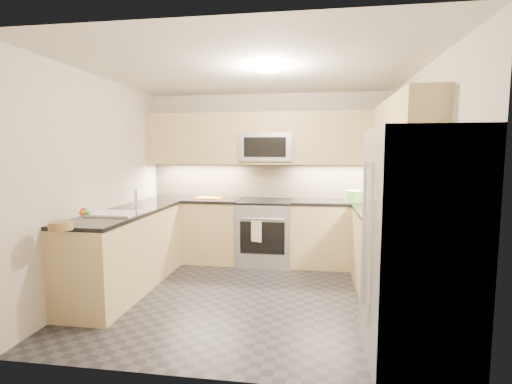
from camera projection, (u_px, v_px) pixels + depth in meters
name	position (u px, v px, depth m)	size (l,w,h in m)	color
floor	(252.00, 295.00, 4.22)	(3.60, 3.20, 0.00)	black
ceiling	(251.00, 70.00, 3.96)	(3.60, 3.20, 0.02)	beige
wall_back	(268.00, 177.00, 5.67)	(3.60, 0.02, 2.50)	#BBB2A3
wall_front	(214.00, 207.00, 2.52)	(3.60, 0.02, 2.50)	#BBB2A3
wall_left	(100.00, 184.00, 4.35)	(0.02, 3.20, 2.50)	#BBB2A3
wall_right	(423.00, 189.00, 3.83)	(0.02, 3.20, 2.50)	#BBB2A3
base_cab_back_left	(194.00, 230.00, 5.61)	(1.42, 0.60, 0.90)	tan
base_cab_back_right	(341.00, 235.00, 5.30)	(1.42, 0.60, 0.90)	tan
base_cab_right	(387.00, 259.00, 4.11)	(0.60, 1.70, 0.90)	tan
base_cab_peninsula	(127.00, 252.00, 4.39)	(0.60, 2.00, 0.90)	tan
countertop_back_left	(194.00, 200.00, 5.57)	(1.42, 0.63, 0.04)	black
countertop_back_right	(342.00, 202.00, 5.25)	(1.42, 0.63, 0.04)	black
countertop_right	(389.00, 217.00, 4.06)	(0.63, 1.70, 0.04)	black
countertop_peninsula	(125.00, 213.00, 4.35)	(0.63, 2.00, 0.04)	black
upper_cab_back	(267.00, 139.00, 5.44)	(3.60, 0.35, 0.75)	tan
upper_cab_right	(401.00, 134.00, 4.07)	(0.35, 1.95, 0.75)	tan
backsplash_back	(268.00, 181.00, 5.67)	(3.60, 0.01, 0.51)	tan
backsplash_right	(411.00, 190.00, 4.28)	(0.01, 2.30, 0.51)	tan
gas_range	(265.00, 233.00, 5.43)	(0.76, 0.65, 0.91)	#92959A
range_cooktop	(265.00, 201.00, 5.38)	(0.76, 0.65, 0.03)	black
oven_door_glass	(262.00, 238.00, 5.11)	(0.62, 0.02, 0.45)	black
oven_handle	(262.00, 219.00, 5.06)	(0.02, 0.02, 0.60)	#B2B5BA
microwave	(266.00, 147.00, 5.42)	(0.76, 0.40, 0.40)	#9DA1A5
microwave_door	(265.00, 147.00, 5.22)	(0.60, 0.01, 0.28)	black
refrigerator	(417.00, 248.00, 2.79)	(0.70, 0.90, 1.80)	#A6A8AE
fridge_handle_left	(371.00, 246.00, 2.66)	(0.02, 0.02, 1.20)	#B2B5BA
fridge_handle_right	(363.00, 235.00, 3.01)	(0.02, 0.02, 1.20)	#B2B5BA
sink_basin	(114.00, 220.00, 4.10)	(0.52, 0.38, 0.16)	white
faucet	(136.00, 202.00, 4.05)	(0.03, 0.03, 0.28)	silver
utensil_bowl	(354.00, 196.00, 5.18)	(0.27, 0.27, 0.15)	#65AC49
cutting_board	(209.00, 198.00, 5.58)	(0.36, 0.25, 0.01)	orange
fruit_basket	(61.00, 226.00, 3.27)	(0.20, 0.20, 0.07)	olive
fruit_apple	(84.00, 211.00, 3.57)	(0.07, 0.07, 0.07)	#B11423
fruit_pear	(88.00, 212.00, 3.53)	(0.06, 0.06, 0.06)	#67C554
dish_towel_check	(256.00, 231.00, 5.07)	(0.16, 0.01, 0.29)	white
fruit_orange	(82.00, 213.00, 3.51)	(0.06, 0.06, 0.06)	orange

